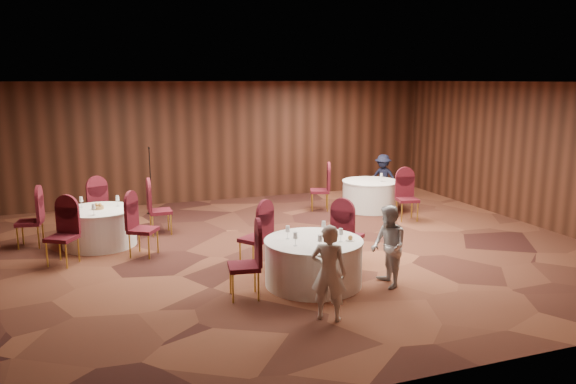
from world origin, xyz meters
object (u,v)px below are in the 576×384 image
object	(u,v)px
table_left	(99,227)
man_c	(383,177)
table_main	(313,262)
table_right	(370,195)
woman_a	(329,273)
mic_stand	(151,194)
woman_b	(388,246)

from	to	relation	value
table_left	man_c	distance (m)	7.63
table_main	table_left	distance (m)	4.68
table_right	woman_a	distance (m)	6.83
table_left	man_c	world-z (taller)	man_c
table_left	woman_a	bearing A→B (deg)	-59.27
table_main	table_right	size ratio (longest dim) A/B	1.11
woman_a	man_c	size ratio (longest dim) A/B	1.07
mic_stand	woman_a	xyz separation A→B (m)	(1.55, -7.21, 0.19)
mic_stand	man_c	world-z (taller)	mic_stand
mic_stand	woman_a	size ratio (longest dim) A/B	1.22
woman_a	table_left	bearing A→B (deg)	-26.54
table_right	table_main	bearing A→B (deg)	-127.53
woman_a	table_main	bearing A→B (deg)	-71.09
table_right	woman_b	world-z (taller)	woman_b
table_main	woman_a	bearing A→B (deg)	-103.82
table_right	man_c	size ratio (longest dim) A/B	1.14
table_main	woman_b	size ratio (longest dim) A/B	1.20
table_main	mic_stand	xyz separation A→B (m)	(-1.88, 5.88, 0.11)
woman_b	mic_stand	bearing A→B (deg)	-148.98
table_right	man_c	bearing A→B (deg)	46.30
woman_a	woman_b	distance (m)	1.64
table_right	woman_b	bearing A→B (deg)	-115.23
man_c	table_left	bearing A→B (deg)	-113.42
table_main	table_right	distance (m)	5.55
table_right	man_c	xyz separation A→B (m)	(0.86, 0.90, 0.25)
table_right	woman_a	size ratio (longest dim) A/B	1.06
table_left	man_c	bearing A→B (deg)	14.02
table_left	table_right	xyz separation A→B (m)	(6.55, 0.95, -0.00)
woman_a	woman_b	bearing A→B (deg)	-116.34
table_right	woman_b	xyz separation A→B (m)	(-2.30, -4.88, 0.28)
woman_b	man_c	xyz separation A→B (m)	(3.16, 5.78, -0.03)
table_main	table_left	world-z (taller)	same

